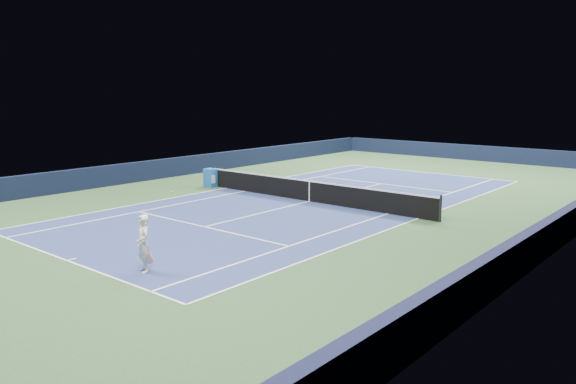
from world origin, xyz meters
The scene contains 19 objects.
ground centered at (0.00, 0.00, 0.00)m, with size 40.00×40.00×0.00m, color #2B4B29.
wall_far centered at (0.00, 19.82, 0.55)m, with size 22.00×0.35×1.10m, color black.
wall_right centered at (10.82, 0.00, 0.55)m, with size 0.35×40.00×1.10m, color #111433.
wall_left centered at (-10.82, 0.00, 0.55)m, with size 0.35×40.00×1.10m, color black.
court_surface centered at (0.00, 0.00, 0.00)m, with size 10.97×23.77×0.01m, color navy.
baseline_far centered at (0.00, 11.88, 0.01)m, with size 10.97×0.08×0.00m, color white.
baseline_near centered at (0.00, -11.88, 0.01)m, with size 10.97×0.08×0.00m, color white.
sideline_doubles_right centered at (5.49, 0.00, 0.01)m, with size 0.08×23.77×0.00m, color white.
sideline_doubles_left centered at (-5.49, 0.00, 0.01)m, with size 0.08×23.77×0.00m, color white.
sideline_singles_right centered at (4.12, 0.00, 0.01)m, with size 0.08×23.77×0.00m, color white.
sideline_singles_left centered at (-4.12, 0.00, 0.01)m, with size 0.08×23.77×0.00m, color white.
service_line_far centered at (0.00, 6.40, 0.01)m, with size 8.23×0.08×0.00m, color white.
service_line_near centered at (0.00, -6.40, 0.01)m, with size 8.23×0.08×0.00m, color white.
center_service_line centered at (0.00, 0.00, 0.01)m, with size 0.08×12.80×0.00m, color white.
center_mark_far centered at (0.00, 11.73, 0.01)m, with size 0.08×0.30×0.00m, color white.
center_mark_near centered at (0.00, -11.73, 0.01)m, with size 0.08×0.30×0.00m, color white.
tennis_net centered at (0.00, 0.00, 0.50)m, with size 12.90×0.10×1.07m.
sponsor_cube centered at (-6.40, -0.24, 0.49)m, with size 0.63×0.55×0.97m.
tennis_player centered at (2.68, -11.02, 0.82)m, with size 0.81×1.32×2.18m.
Camera 1 is at (15.47, -20.03, 5.04)m, focal length 35.00 mm.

